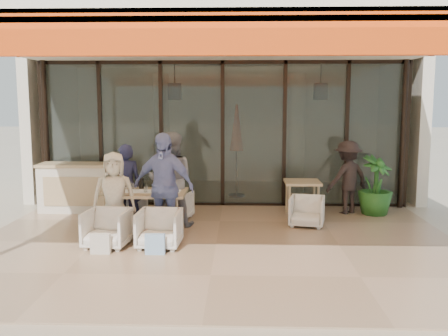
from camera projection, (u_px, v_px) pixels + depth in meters
The scene contains 21 objects.
ground at pixel (216, 245), 8.19m from camera, with size 70.00×70.00×0.00m, color #C6B293.
terrace_floor at pixel (216, 244), 8.19m from camera, with size 8.00×6.00×0.01m, color tan.
terrace_structure at pixel (215, 40), 7.48m from camera, with size 8.00×6.00×3.40m.
glass_storefront at pixel (223, 135), 10.94m from camera, with size 8.08×0.10×3.20m.
interior_block at pixel (226, 105), 13.14m from camera, with size 9.05×3.62×3.52m.
host_counter at pixel (84, 187), 10.48m from camera, with size 1.85×0.65×1.04m.
dining_table at pixel (144, 195), 8.88m from camera, with size 1.50×0.90×0.93m.
chair_far_left at pixel (133, 204), 9.88m from camera, with size 0.60×0.56×0.61m, color white.
chair_far_right at pixel (175, 204), 9.85m from camera, with size 0.61×0.57×0.63m, color white.
chair_near_left at pixel (107, 227), 7.99m from camera, with size 0.67×0.63×0.69m, color white.
chair_near_right at pixel (159, 227), 7.96m from camera, with size 0.67×0.63×0.69m, color white.
diner_navy at pixel (126, 185), 9.32m from camera, with size 0.57×0.37×1.55m, color #191C38.
diner_grey at pixel (171, 180), 9.27m from camera, with size 0.86×0.67×1.77m, color slate.
diner_cream at pixel (114, 196), 8.43m from camera, with size 0.73×0.48×1.50m, color beige.
diner_periwinkle at pixel (163, 187), 8.38m from camera, with size 1.07×0.45×1.83m, color #6D7CB6.
tote_bag_cream at pixel (100, 244), 7.62m from camera, with size 0.30×0.10×0.34m, color silver.
tote_bag_blue at pixel (155, 245), 7.59m from camera, with size 0.30×0.10×0.34m, color #99BFD8.
side_table at pixel (302, 186), 10.01m from camera, with size 0.70×0.70×0.74m.
side_chair at pixel (307, 210), 9.31m from camera, with size 0.62×0.58×0.64m, color white.
standing_woman at pixel (347, 178), 10.28m from camera, with size 0.99×0.57×1.53m, color black.
potted_palm at pixel (375, 186), 10.18m from camera, with size 0.69×0.69×1.24m, color #1E5919.
Camera 1 is at (0.39, -7.93, 2.37)m, focal length 40.00 mm.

